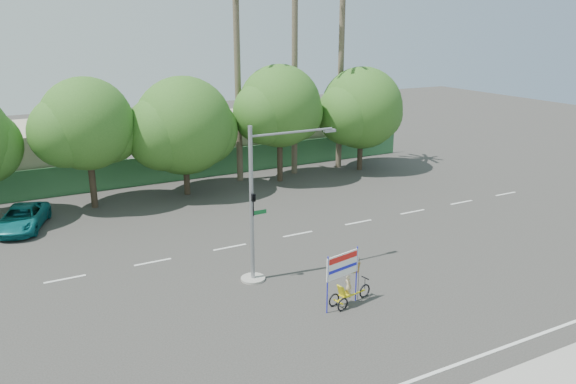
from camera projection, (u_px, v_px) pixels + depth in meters
name	position (u px, v px, depth m)	size (l,w,h in m)	color
ground	(349.00, 305.00, 23.00)	(120.00, 120.00, 0.00)	#33302D
fence	(185.00, 166.00, 40.90)	(38.00, 0.08, 2.00)	#336B3D
building_left	(29.00, 155.00, 39.96)	(12.00, 8.00, 4.00)	#B5AC90
building_right	(258.00, 135.00, 48.04)	(14.00, 8.00, 3.60)	#B5AC90
tree_left	(86.00, 127.00, 33.61)	(6.66, 5.60, 8.07)	#473828
tree_center	(183.00, 128.00, 36.46)	(7.62, 6.40, 7.85)	#473828
tree_right	(279.00, 109.00, 39.36)	(6.90, 5.80, 8.36)	#473828
tree_far_right	(361.00, 110.00, 42.65)	(7.38, 6.20, 7.94)	#473828
palm_tall	(295.00, 31.00, 40.01)	(3.73, 3.79, 17.45)	#70604C
palm_mid	(342.00, 46.00, 42.11)	(3.73, 3.79, 15.45)	#70604C
palm_short	(237.00, 56.00, 38.47)	(3.73, 3.79, 14.45)	#70604C
traffic_signal	(258.00, 218.00, 24.54)	(4.72, 1.10, 7.00)	gray
trike_billboard	(346.00, 283.00, 22.73)	(2.48, 0.84, 2.47)	black
pickup_truck	(22.00, 218.00, 31.25)	(2.15, 4.66, 1.29)	#106F74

